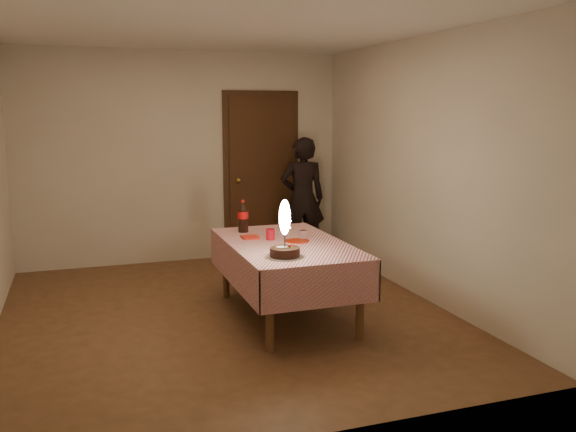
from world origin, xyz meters
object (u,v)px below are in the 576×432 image
at_px(dining_table, 286,253).
at_px(clear_cup, 303,235).
at_px(red_cup, 271,234).
at_px(red_plate, 297,241).
at_px(amber_bottle_right, 282,217).
at_px(birthday_cake, 285,241).
at_px(photographer, 303,198).
at_px(cola_bottle, 243,217).

distance_m(dining_table, clear_cup, 0.24).
xyz_separation_m(red_cup, clear_cup, (0.28, -0.11, -0.01)).
bearing_deg(red_cup, dining_table, -57.98).
xyz_separation_m(dining_table, red_cup, (-0.10, 0.16, 0.15)).
distance_m(red_plate, amber_bottle_right, 0.63).
relative_size(red_cup, clear_cup, 1.11).
xyz_separation_m(red_cup, amber_bottle_right, (0.27, 0.47, 0.07)).
relative_size(birthday_cake, clear_cup, 5.27).
relative_size(red_plate, clear_cup, 2.44).
height_order(red_cup, amber_bottle_right, amber_bottle_right).
distance_m(birthday_cake, red_cup, 0.69).
relative_size(dining_table, photographer, 1.11).
bearing_deg(red_cup, photographer, 61.77).
bearing_deg(red_plate, cola_bottle, 120.93).
bearing_deg(cola_bottle, red_plate, -59.07).
bearing_deg(birthday_cake, red_cup, 82.24).
xyz_separation_m(birthday_cake, amber_bottle_right, (0.36, 1.15, -0.01)).
height_order(dining_table, birthday_cake, birthday_cake).
distance_m(birthday_cake, amber_bottle_right, 1.20).
bearing_deg(red_plate, dining_table, -176.95).
bearing_deg(clear_cup, dining_table, -164.46).
height_order(red_cup, photographer, photographer).
relative_size(red_plate, cola_bottle, 0.69).
relative_size(dining_table, red_cup, 17.20).
bearing_deg(amber_bottle_right, birthday_cake, -107.44).
height_order(dining_table, cola_bottle, cola_bottle).
xyz_separation_m(dining_table, clear_cup, (0.18, 0.05, 0.14)).
xyz_separation_m(birthday_cake, photographer, (1.12, 2.59, -0.05)).
bearing_deg(dining_table, cola_bottle, 112.29).
xyz_separation_m(dining_table, cola_bottle, (-0.24, 0.59, 0.25)).
bearing_deg(clear_cup, photographer, 69.80).
distance_m(dining_table, red_plate, 0.15).
xyz_separation_m(red_plate, cola_bottle, (-0.35, 0.59, 0.15)).
bearing_deg(birthday_cake, red_plate, 60.45).
relative_size(cola_bottle, amber_bottle_right, 1.25).
height_order(dining_table, clear_cup, clear_cup).
height_order(red_cup, cola_bottle, cola_bottle).
relative_size(dining_table, amber_bottle_right, 6.75).
relative_size(birthday_cake, cola_bottle, 1.49).
height_order(red_plate, photographer, photographer).
xyz_separation_m(clear_cup, amber_bottle_right, (-0.02, 0.57, 0.07)).
relative_size(birthday_cake, amber_bottle_right, 1.86).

